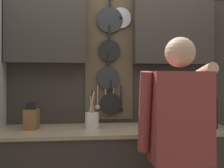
% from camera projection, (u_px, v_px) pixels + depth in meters
% --- Properties ---
extents(back_wall_unit, '(2.67, 0.20, 2.44)m').
position_uv_depth(back_wall_unit, '(112.00, 65.00, 2.57)').
color(back_wall_unit, '#38332D').
rests_on(back_wall_unit, ground_plane).
extents(microwave, '(0.51, 0.36, 0.28)m').
position_uv_depth(microwave, '(182.00, 112.00, 2.36)').
color(microwave, black).
rests_on(microwave, base_cabinet_counter).
extents(knife_block, '(0.12, 0.16, 0.25)m').
position_uv_depth(knife_block, '(32.00, 119.00, 2.21)').
color(knife_block, brown).
rests_on(knife_block, base_cabinet_counter).
extents(utensil_crock, '(0.12, 0.12, 0.34)m').
position_uv_depth(utensil_crock, '(92.00, 119.00, 2.27)').
color(utensil_crock, white).
rests_on(utensil_crock, base_cabinet_counter).
extents(person, '(0.54, 0.64, 1.62)m').
position_uv_depth(person, '(180.00, 137.00, 1.64)').
color(person, '#383842').
rests_on(person, ground_plane).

